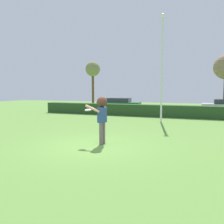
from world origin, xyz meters
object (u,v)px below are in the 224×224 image
frisbee (88,110)px  parked_car_green (119,104)px  person (102,113)px  oak_tree (93,70)px  lamppost (162,64)px

frisbee → parked_car_green: (-4.11, 14.48, -0.63)m
person → frisbee: (-0.48, -0.20, 0.10)m
person → oak_tree: size_ratio=0.32×
person → parked_car_green: bearing=107.8°
person → parked_car_green: size_ratio=0.42×
frisbee → parked_car_green: bearing=105.9°
oak_tree → lamppost: bearing=-48.8°
parked_car_green → person: bearing=-72.2°
frisbee → parked_car_green: 15.06m
oak_tree → frisbee: bearing=-64.0°
parked_car_green → oak_tree: oak_tree is taller
frisbee → person: bearing=23.3°
parked_car_green → frisbee: bearing=-74.1°
frisbee → lamppost: lamppost is taller
frisbee → lamppost: (1.40, 7.31, 2.38)m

